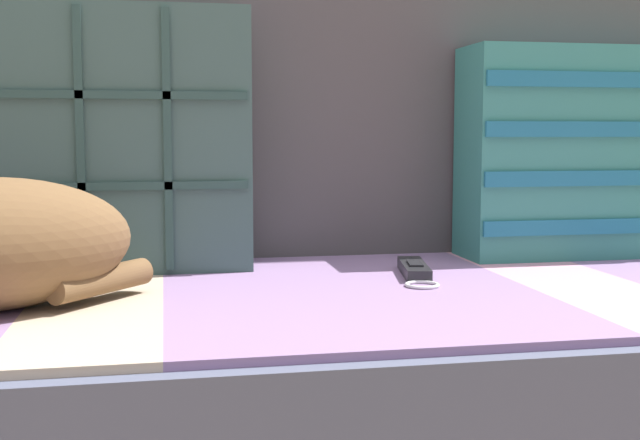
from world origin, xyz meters
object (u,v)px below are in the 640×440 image
(throw_pillow_quilted, at_px, (126,140))
(game_remote_near, at_px, (415,270))
(couch, at_px, (284,417))
(throw_pillow_striped, at_px, (587,153))

(throw_pillow_quilted, bearing_deg, game_remote_near, -18.76)
(couch, relative_size, throw_pillow_quilted, 4.38)
(couch, height_order, game_remote_near, game_remote_near)
(throw_pillow_quilted, bearing_deg, couch, -39.11)
(couch, bearing_deg, game_remote_near, 9.45)
(couch, distance_m, throw_pillow_striped, 0.70)
(couch, xyz_separation_m, throw_pillow_striped, (0.56, 0.18, 0.37))
(throw_pillow_striped, distance_m, game_remote_near, 0.42)
(throw_pillow_quilted, xyz_separation_m, game_remote_near, (0.43, -0.14, -0.19))
(couch, distance_m, game_remote_near, 0.29)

